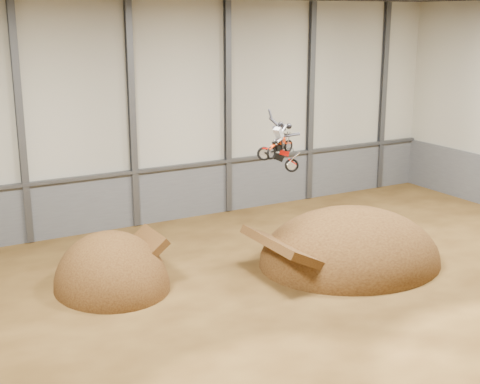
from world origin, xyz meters
name	(u,v)px	position (x,y,z in m)	size (l,w,h in m)	color
floor	(314,298)	(0.00, 0.00, 0.00)	(40.00, 40.00, 0.00)	#442C12
back_wall	(180,113)	(0.00, 15.00, 7.00)	(40.00, 0.10, 14.00)	#B9B6A4
lower_band_back	(183,192)	(0.00, 14.90, 1.75)	(39.80, 0.18, 3.50)	#5A5C62
steel_rail	(183,166)	(0.00, 14.75, 3.55)	(39.80, 0.35, 0.20)	#47494F
steel_column_1	(20,125)	(-10.00, 14.80, 7.00)	(0.40, 0.36, 13.90)	#47494F
steel_column_2	(132,117)	(-3.33, 14.80, 7.00)	(0.40, 0.36, 13.90)	#47494F
steel_column_3	(228,110)	(3.33, 14.80, 7.00)	(0.40, 0.36, 13.90)	#47494F
steel_column_4	(310,103)	(10.00, 14.80, 7.00)	(0.40, 0.36, 13.90)	#47494F
steel_column_5	(383,98)	(16.67, 14.80, 7.00)	(0.40, 0.36, 13.90)	#47494F
takeoff_ramp	(112,287)	(-7.99, 5.94, 0.00)	(5.58, 6.44, 5.58)	#39210E
landing_ramp	(350,262)	(4.47, 2.96, 0.00)	(10.21, 9.03, 5.89)	#39210E
fmx_rider_a	(280,137)	(0.06, 3.28, 7.22)	(2.01, 0.76, 1.82)	red
fmx_rider_b	(276,141)	(0.09, 3.77, 6.96)	(2.93, 0.84, 2.51)	#BD0A03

